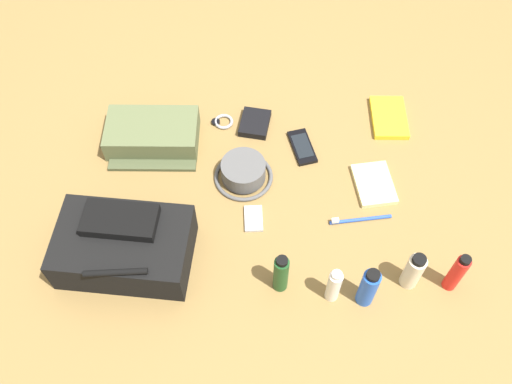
{
  "coord_description": "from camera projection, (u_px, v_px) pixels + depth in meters",
  "views": [
    {
      "loc": [
        0.05,
        0.89,
        1.41
      ],
      "look_at": [
        0.0,
        0.0,
        0.04
      ],
      "focal_mm": 39.41,
      "sensor_mm": 36.0,
      "label": 1
    }
  ],
  "objects": [
    {
      "name": "notepad",
      "position": [
        374.0,
        184.0,
        1.69
      ],
      "size": [
        0.12,
        0.16,
        0.02
      ],
      "primitive_type": "cube",
      "rotation": [
        0.0,
        0.0,
        0.09
      ],
      "color": "beige",
      "rests_on": "ground_plane"
    },
    {
      "name": "wristwatch",
      "position": [
        223.0,
        122.0,
        1.82
      ],
      "size": [
        0.07,
        0.06,
        0.01
      ],
      "color": "#99999E",
      "rests_on": "ground_plane"
    },
    {
      "name": "toothpaste_tube",
      "position": [
        334.0,
        286.0,
        1.45
      ],
      "size": [
        0.04,
        0.04,
        0.14
      ],
      "color": "white",
      "rests_on": "ground_plane"
    },
    {
      "name": "bucket_hat",
      "position": [
        243.0,
        172.0,
        1.69
      ],
      "size": [
        0.18,
        0.18,
        0.07
      ],
      "color": "#515151",
      "rests_on": "ground_plane"
    },
    {
      "name": "toiletry_pouch",
      "position": [
        153.0,
        134.0,
        1.76
      ],
      "size": [
        0.29,
        0.22,
        0.08
      ],
      "color": "#56603D",
      "rests_on": "ground_plane"
    },
    {
      "name": "backpack",
      "position": [
        124.0,
        246.0,
        1.51
      ],
      "size": [
        0.39,
        0.28,
        0.15
      ],
      "color": "black",
      "rests_on": "ground_plane"
    },
    {
      "name": "deodorant_spray",
      "position": [
        368.0,
        287.0,
        1.43
      ],
      "size": [
        0.05,
        0.05,
        0.15
      ],
      "color": "blue",
      "rests_on": "ground_plane"
    },
    {
      "name": "shampoo_bottle",
      "position": [
        281.0,
        274.0,
        1.46
      ],
      "size": [
        0.04,
        0.04,
        0.15
      ],
      "color": "#19471E",
      "rests_on": "ground_plane"
    },
    {
      "name": "media_player",
      "position": [
        253.0,
        218.0,
        1.63
      ],
      "size": [
        0.05,
        0.08,
        0.01
      ],
      "color": "#B7B7BC",
      "rests_on": "ground_plane"
    },
    {
      "name": "cell_phone",
      "position": [
        302.0,
        147.0,
        1.77
      ],
      "size": [
        0.09,
        0.14,
        0.01
      ],
      "color": "black",
      "rests_on": "ground_plane"
    },
    {
      "name": "ground_plane",
      "position": [
        256.0,
        201.0,
        1.68
      ],
      "size": [
        2.64,
        2.02,
        0.02
      ],
      "primitive_type": "cube",
      "color": "olive",
      "rests_on": "ground"
    },
    {
      "name": "wallet",
      "position": [
        255.0,
        123.0,
        1.81
      ],
      "size": [
        0.11,
        0.13,
        0.02
      ],
      "primitive_type": "cube",
      "rotation": [
        0.0,
        0.0,
        -0.23
      ],
      "color": "black",
      "rests_on": "ground_plane"
    },
    {
      "name": "paperback_novel",
      "position": [
        389.0,
        118.0,
        1.83
      ],
      "size": [
        0.12,
        0.18,
        0.02
      ],
      "color": "yellow",
      "rests_on": "ground_plane"
    },
    {
      "name": "sunscreen_spray",
      "position": [
        457.0,
        273.0,
        1.45
      ],
      "size": [
        0.04,
        0.04,
        0.16
      ],
      "color": "red",
      "rests_on": "ground_plane"
    },
    {
      "name": "lotion_bottle",
      "position": [
        413.0,
        271.0,
        1.47
      ],
      "size": [
        0.05,
        0.05,
        0.14
      ],
      "color": "beige",
      "rests_on": "ground_plane"
    },
    {
      "name": "toothbrush",
      "position": [
        357.0,
        220.0,
        1.62
      ],
      "size": [
        0.18,
        0.02,
        0.02
      ],
      "color": "blue",
      "rests_on": "ground_plane"
    }
  ]
}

